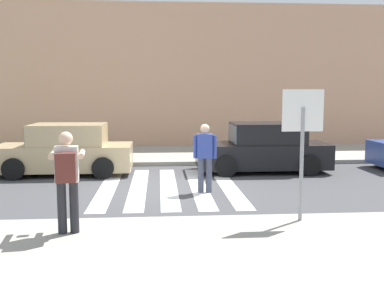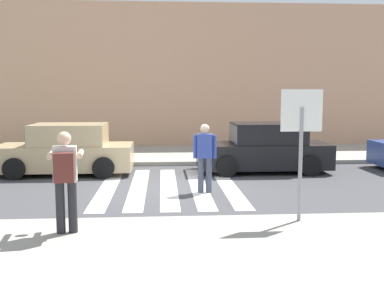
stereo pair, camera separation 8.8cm
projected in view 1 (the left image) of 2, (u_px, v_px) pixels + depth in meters
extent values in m
plane|color=#424244|center=(169.00, 188.00, 11.80)|extent=(120.00, 120.00, 0.00)
cube|color=#9E998C|center=(180.00, 287.00, 5.66)|extent=(60.00, 6.00, 0.14)
cube|color=#9E998C|center=(165.00, 154.00, 17.73)|extent=(60.00, 4.80, 0.14)
cube|color=tan|center=(163.00, 78.00, 21.70)|extent=(56.00, 4.00, 6.41)
cube|color=silver|center=(108.00, 187.00, 11.88)|extent=(0.44, 5.20, 0.01)
cube|color=silver|center=(139.00, 187.00, 11.94)|extent=(0.44, 5.20, 0.01)
cube|color=silver|center=(169.00, 186.00, 12.00)|extent=(0.44, 5.20, 0.01)
cube|color=silver|center=(198.00, 186.00, 12.06)|extent=(0.44, 5.20, 0.01)
cube|color=silver|center=(228.00, 186.00, 12.12)|extent=(0.44, 5.20, 0.01)
cylinder|color=gray|center=(302.00, 165.00, 8.23)|extent=(0.07, 0.07, 2.09)
cube|color=white|center=(303.00, 110.00, 8.12)|extent=(0.76, 0.03, 0.76)
cube|color=red|center=(303.00, 110.00, 8.13)|extent=(0.66, 0.02, 0.66)
cylinder|color=#232328|center=(62.00, 208.00, 7.54)|extent=(0.15, 0.15, 0.88)
cylinder|color=#232328|center=(74.00, 207.00, 7.58)|extent=(0.15, 0.15, 0.88)
cube|color=silver|center=(67.00, 164.00, 7.47)|extent=(0.41, 0.28, 0.60)
sphere|color=beige|center=(66.00, 139.00, 7.41)|extent=(0.23, 0.23, 0.23)
cylinder|color=beige|center=(53.00, 155.00, 7.62)|extent=(0.17, 0.59, 0.10)
cylinder|color=beige|center=(82.00, 154.00, 7.71)|extent=(0.17, 0.59, 0.10)
cube|color=black|center=(68.00, 151.00, 7.83)|extent=(0.15, 0.12, 0.10)
cube|color=#5B2823|center=(66.00, 168.00, 7.24)|extent=(0.34, 0.24, 0.48)
cylinder|color=#474C60|center=(201.00, 175.00, 11.27)|extent=(0.15, 0.15, 0.88)
cylinder|color=#474C60|center=(209.00, 175.00, 11.26)|extent=(0.15, 0.15, 0.88)
cube|color=#33479E|center=(205.00, 146.00, 11.18)|extent=(0.41, 0.28, 0.60)
sphere|color=beige|center=(205.00, 129.00, 11.12)|extent=(0.23, 0.23, 0.23)
cylinder|color=#33479E|center=(195.00, 147.00, 11.19)|extent=(0.10, 0.10, 0.58)
cylinder|color=#33479E|center=(215.00, 147.00, 11.17)|extent=(0.10, 0.10, 0.58)
cube|color=tan|center=(64.00, 157.00, 13.78)|extent=(4.10, 1.70, 0.76)
cube|color=tan|center=(69.00, 134.00, 13.71)|extent=(2.20, 1.56, 0.64)
cube|color=slate|center=(33.00, 135.00, 13.63)|extent=(0.10, 1.50, 0.54)
cube|color=slate|center=(101.00, 134.00, 13.78)|extent=(0.10, 1.50, 0.51)
cylinder|color=black|center=(13.00, 169.00, 12.87)|extent=(0.64, 0.22, 0.64)
cylinder|color=black|center=(30.00, 160.00, 14.55)|extent=(0.64, 0.22, 0.64)
cylinder|color=black|center=(103.00, 168.00, 13.06)|extent=(0.64, 0.22, 0.64)
cylinder|color=black|center=(109.00, 159.00, 14.74)|extent=(0.64, 0.22, 0.64)
cube|color=black|center=(262.00, 155.00, 14.24)|extent=(4.10, 1.70, 0.76)
cube|color=black|center=(267.00, 133.00, 14.16)|extent=(2.20, 1.56, 0.64)
cube|color=slate|center=(233.00, 133.00, 14.09)|extent=(0.10, 1.50, 0.54)
cube|color=slate|center=(297.00, 133.00, 14.24)|extent=(0.10, 1.50, 0.51)
cylinder|color=black|center=(226.00, 166.00, 13.33)|extent=(0.64, 0.22, 0.64)
cylinder|color=black|center=(219.00, 158.00, 15.01)|extent=(0.64, 0.22, 0.64)
cylinder|color=black|center=(310.00, 165.00, 13.52)|extent=(0.64, 0.22, 0.64)
cylinder|color=black|center=(293.00, 157.00, 15.20)|extent=(0.64, 0.22, 0.64)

